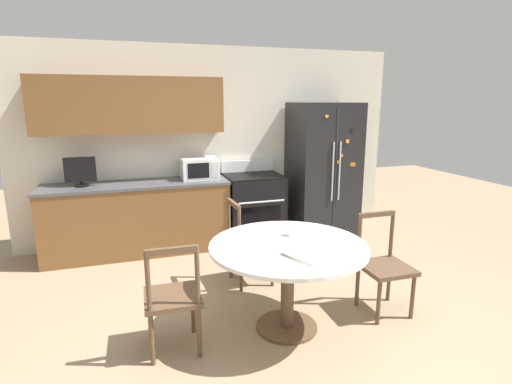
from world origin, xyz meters
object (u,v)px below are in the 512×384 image
(countertop_tv, at_px, (80,171))
(dining_chair_left, at_px, (173,298))
(oven_range, at_px, (253,207))
(candle_glass, at_px, (291,232))
(refrigerator, at_px, (323,170))
(dining_chair_right, at_px, (384,266))
(dining_chair_far, at_px, (249,244))
(microwave, at_px, (199,168))

(countertop_tv, xyz_separation_m, dining_chair_left, (0.79, -2.23, -0.65))
(oven_range, bearing_deg, candle_glass, -98.40)
(refrigerator, xyz_separation_m, candle_glass, (-1.31, -1.96, -0.14))
(oven_range, distance_m, dining_chair_right, 2.26)
(dining_chair_right, bearing_deg, dining_chair_far, -42.23)
(refrigerator, distance_m, oven_range, 1.12)
(dining_chair_left, xyz_separation_m, candle_glass, (1.05, 0.20, 0.36))
(oven_range, relative_size, candle_glass, 12.74)
(countertop_tv, bearing_deg, refrigerator, -1.29)
(refrigerator, height_order, countertop_tv, refrigerator)
(microwave, relative_size, countertop_tv, 1.33)
(oven_range, bearing_deg, refrigerator, -2.62)
(dining_chair_far, height_order, candle_glass, dining_chair_far)
(refrigerator, distance_m, dining_chair_right, 2.25)
(countertop_tv, bearing_deg, dining_chair_left, -70.51)
(microwave, height_order, dining_chair_far, microwave)
(microwave, height_order, dining_chair_right, microwave)
(refrigerator, distance_m, countertop_tv, 3.15)
(microwave, bearing_deg, countertop_tv, -178.08)
(dining_chair_far, xyz_separation_m, candle_glass, (0.16, -0.75, 0.36))
(refrigerator, distance_m, dining_chair_left, 3.24)
(refrigerator, xyz_separation_m, dining_chair_right, (-0.47, -2.14, -0.50))
(oven_range, distance_m, microwave, 0.92)
(microwave, xyz_separation_m, dining_chair_right, (1.26, -2.26, -0.60))
(dining_chair_right, xyz_separation_m, candle_glass, (-0.84, 0.19, 0.36))
(refrigerator, relative_size, countertop_tv, 5.31)
(oven_range, xyz_separation_m, dining_chair_right, (0.54, -2.19, -0.03))
(dining_chair_right, bearing_deg, refrigerator, -101.30)
(candle_glass, bearing_deg, microwave, 101.39)
(candle_glass, bearing_deg, oven_range, 81.60)
(microwave, distance_m, dining_chair_far, 1.48)
(microwave, distance_m, dining_chair_right, 2.66)
(dining_chair_left, height_order, candle_glass, dining_chair_left)
(microwave, relative_size, dining_chair_right, 0.52)
(oven_range, bearing_deg, microwave, 174.22)
(refrigerator, relative_size, oven_range, 1.73)
(dining_chair_right, distance_m, candle_glass, 0.93)
(dining_chair_far, bearing_deg, candle_glass, 8.68)
(dining_chair_left, bearing_deg, oven_range, 60.30)
(dining_chair_left, relative_size, dining_chair_far, 1.00)
(dining_chair_far, bearing_deg, countertop_tv, -130.33)
(oven_range, relative_size, dining_chair_far, 1.20)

